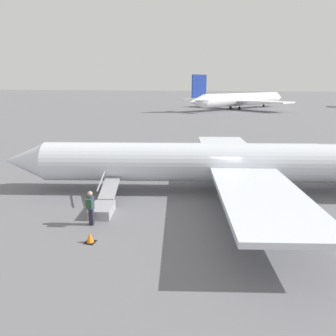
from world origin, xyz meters
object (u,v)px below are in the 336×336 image
object	(u,v)px
airplane_main	(236,162)
boarding_stairs	(104,205)
airplane_taxiing_distant	(241,99)
passenger	(91,206)

from	to	relation	value
airplane_main	boarding_stairs	bearing A→B (deg)	26.14
airplane_taxiing_distant	boarding_stairs	world-z (taller)	airplane_taxiing_distant
boarding_stairs	passenger	bearing A→B (deg)	172.69
airplane_main	passenger	distance (m)	9.68
airplane_main	airplane_taxiing_distant	bearing A→B (deg)	-100.63
airplane_taxiing_distant	passenger	world-z (taller)	airplane_taxiing_distant
airplane_main	airplane_taxiing_distant	world-z (taller)	airplane_taxiing_distant
airplane_taxiing_distant	boarding_stairs	xyz separation A→B (m)	(3.31, 77.69, -2.27)
boarding_stairs	airplane_taxiing_distant	bearing A→B (deg)	-15.68
airplane_main	airplane_taxiing_distant	size ratio (longest dim) A/B	0.81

